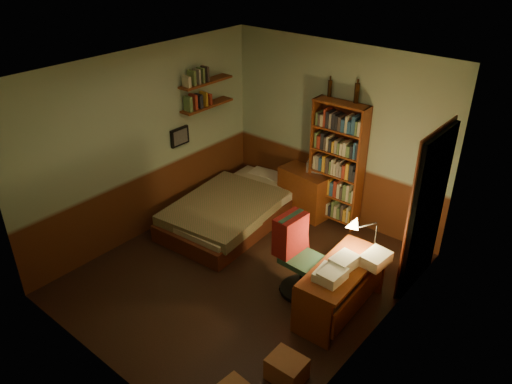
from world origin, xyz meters
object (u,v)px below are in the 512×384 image
Objects in this scene: bookshelf at (337,165)px; desk_lamp at (377,229)px; dresser at (305,192)px; mini_stereo at (317,166)px; office_chair at (303,256)px; desk at (340,289)px; cardboard_box_b at (287,369)px; bed at (235,201)px.

bookshelf reaches higher than desk_lamp.
mini_stereo reaches higher than dresser.
dresser is 0.75× the size of office_chair.
desk is at bearing -71.55° from mini_stereo.
cardboard_box_b is at bearing -51.34° from dresser.
dresser is at bearing 132.48° from desk.
mini_stereo is (0.10, 0.13, 0.43)m from dresser.
bookshelf reaches higher than cardboard_box_b.
desk is at bearing -84.41° from desk_lamp.
bookshelf is 3.17m from cardboard_box_b.
desk_lamp reaches higher than desk.
bed is 3.67× the size of desk_lamp.
mini_stereo reaches higher than desk.
desk_lamp is at bearing -10.14° from bed.
bed is 1.21× the size of bookshelf.
cardboard_box_b is at bearing -83.44° from mini_stereo.
dresser is 0.65× the size of desk.
bookshelf is 1.75× the size of office_chair.
dresser is (0.66, 0.85, 0.02)m from bed.
office_chair is at bearing 176.14° from desk.
desk_lamp is at bearing -45.43° from bookshelf.
bed is 1.07m from dresser.
cardboard_box_b is (1.60, -2.85, -0.65)m from mini_stereo.
bed is at bearing 160.04° from office_chair.
office_chair reaches higher than bed.
office_chair is (1.06, -1.56, 0.18)m from dresser.
desk_lamp is at bearing 71.74° from desk.
desk_lamp reaches higher than cardboard_box_b.
desk is (1.59, -1.57, -0.03)m from dresser.
bookshelf is 2.09m from desk.
bed is 1.87m from office_chair.
desk is at bearing 95.76° from cardboard_box_b.
cardboard_box_b is at bearing -58.31° from office_chair.
mini_stereo is at bearing 163.64° from desk_lamp.
desk is 0.79m from desk_lamp.
desk_lamp reaches higher than office_chair.
desk_lamp is 0.91m from office_chair.
desk is (2.25, -0.72, -0.01)m from bed.
bookshelf reaches higher than bed.
office_chair reaches higher than mini_stereo.
desk is (1.48, -1.69, -0.45)m from mini_stereo.
bed is 2.36m from desk.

